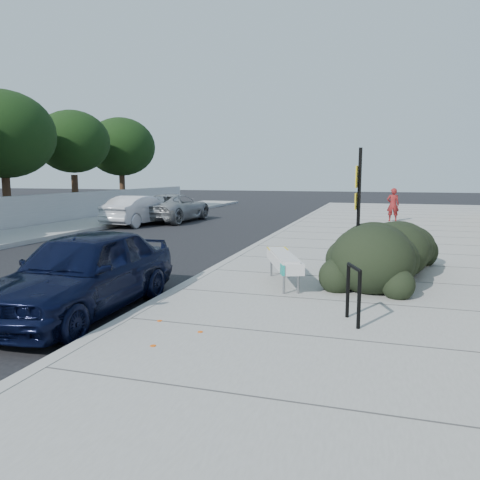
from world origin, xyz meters
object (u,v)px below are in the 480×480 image
object	(u,v)px
wagon_silver	(140,210)
sign_post	(358,207)
bike_rack	(353,288)
bench	(284,261)
sedan_navy	(83,272)
suv_silver	(174,208)
pedestrian	(393,205)

from	to	relation	value
wagon_silver	sign_post	bearing A→B (deg)	144.32
bike_rack	sign_post	distance (m)	3.09
bench	bike_rack	world-z (taller)	bike_rack
bench	sign_post	distance (m)	1.92
sedan_navy	wagon_silver	world-z (taller)	sedan_navy
bike_rack	sedan_navy	size ratio (longest dim) A/B	0.21
bench	wagon_silver	size ratio (longest dim) A/B	0.49
wagon_silver	sedan_navy	bearing A→B (deg)	122.56
bike_rack	wagon_silver	world-z (taller)	wagon_silver
sedan_navy	wagon_silver	distance (m)	14.60
suv_silver	pedestrian	size ratio (longest dim) A/B	3.18
wagon_silver	bench	bearing A→B (deg)	138.28
suv_silver	sedan_navy	bearing A→B (deg)	111.12
bike_rack	sign_post	bearing A→B (deg)	71.49
sedan_navy	suv_silver	bearing A→B (deg)	108.50
bike_rack	sign_post	world-z (taller)	sign_post
bench	sedan_navy	xyz separation A→B (m)	(-3.04, -2.52, 0.09)
bench	suv_silver	xyz separation A→B (m)	(-8.40, 12.83, 0.06)
bench	bike_rack	xyz separation A→B (m)	(1.53, -2.21, 0.04)
bench	pedestrian	world-z (taller)	pedestrian
pedestrian	wagon_silver	bearing A→B (deg)	13.89
sign_post	sedan_navy	size ratio (longest dim) A/B	0.65
sedan_navy	pedestrian	distance (m)	17.94
sign_post	wagon_silver	world-z (taller)	sign_post
bike_rack	suv_silver	distance (m)	18.02
bike_rack	wagon_silver	xyz separation A→B (m)	(-10.71, 12.93, 0.02)
sign_post	pedestrian	xyz separation A→B (m)	(1.03, 13.85, -0.78)
bike_rack	pedestrian	world-z (taller)	pedestrian
bench	sign_post	world-z (taller)	sign_post
bench	wagon_silver	world-z (taller)	wagon_silver
suv_silver	bench	bearing A→B (deg)	125.11
bench	sedan_navy	bearing A→B (deg)	-162.05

